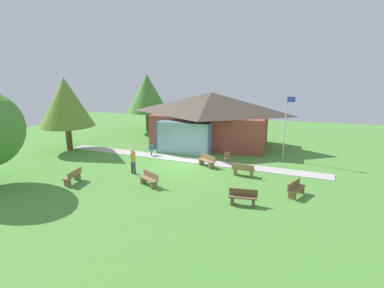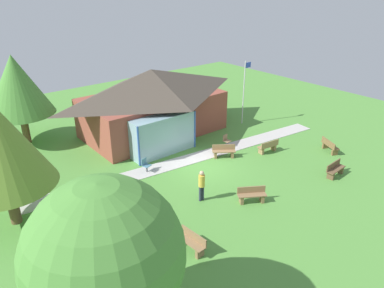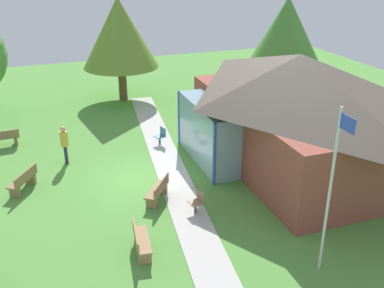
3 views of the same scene
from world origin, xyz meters
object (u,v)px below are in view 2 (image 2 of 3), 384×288
object	(u,v)px
pavilion	(153,101)
tree_behind_pavilion_left	(16,85)
patio_chair_lawn_spare	(227,141)
patio_chair_west	(146,166)
bench_mid_right	(268,147)
bench_front_center	(252,195)
bench_lawn_far_right	(330,146)
bench_front_left	(192,242)
visitor_strolling_lawn	(202,183)
flagpole	(244,90)
bench_front_right	(335,170)
bench_rear_near_path	(224,152)
tree_lawn_corner	(105,255)

from	to	relation	value
pavilion	tree_behind_pavilion_left	world-z (taller)	tree_behind_pavilion_left
patio_chair_lawn_spare	tree_behind_pavilion_left	size ratio (longest dim) A/B	0.14
patio_chair_lawn_spare	patio_chair_west	xyz separation A→B (m)	(-6.29, 0.45, 0.00)
pavilion	bench_mid_right	distance (m)	8.87
pavilion	bench_front_center	xyz separation A→B (m)	(-1.22, -10.97, -2.10)
bench_lawn_far_right	patio_chair_lawn_spare	distance (m)	6.91
pavilion	bench_front_left	xyz separation A→B (m)	(-5.98, -11.87, -2.10)
visitor_strolling_lawn	tree_behind_pavilion_left	world-z (taller)	tree_behind_pavilion_left
flagpole	patio_chair_lawn_spare	size ratio (longest dim) A/B	5.84
pavilion	bench_front_right	xyz separation A→B (m)	(4.67, -12.17, -2.10)
flagpole	tree_behind_pavilion_left	size ratio (longest dim) A/B	0.81
flagpole	bench_front_center	size ratio (longest dim) A/B	3.34
bench_lawn_far_right	bench_rear_near_path	bearing A→B (deg)	-97.09
visitor_strolling_lawn	tree_lawn_corner	size ratio (longest dim) A/B	0.30
bench_mid_right	bench_rear_near_path	bearing A→B (deg)	161.61
bench_front_right	visitor_strolling_lawn	distance (m)	8.38
bench_front_right	bench_front_center	distance (m)	6.01
flagpole	visitor_strolling_lawn	world-z (taller)	flagpole
bench_lawn_far_right	tree_behind_pavilion_left	size ratio (longest dim) A/B	0.25
bench_lawn_far_right	bench_front_left	size ratio (longest dim) A/B	1.01
flagpole	bench_rear_near_path	bearing A→B (deg)	-147.07
bench_front_center	patio_chair_lawn_spare	world-z (taller)	patio_chair_lawn_spare
bench_mid_right	bench_lawn_far_right	distance (m)	4.15
bench_front_center	bench_front_right	bearing A→B (deg)	-159.50
bench_lawn_far_right	patio_chair_lawn_spare	size ratio (longest dim) A/B	1.80
bench_front_right	visitor_strolling_lawn	world-z (taller)	visitor_strolling_lawn
pavilion	visitor_strolling_lawn	size ratio (longest dim) A/B	6.23
bench_rear_near_path	patio_chair_west	size ratio (longest dim) A/B	1.72
patio_chair_lawn_spare	tree_lawn_corner	size ratio (longest dim) A/B	0.15
bench_mid_right	tree_behind_pavilion_left	bearing A→B (deg)	142.46
tree_behind_pavilion_left	bench_lawn_far_right	bearing A→B (deg)	-43.15
bench_rear_near_path	patio_chair_west	xyz separation A→B (m)	(-5.01, 1.52, 0.01)
bench_rear_near_path	visitor_strolling_lawn	xyz separation A→B (m)	(-4.41, -2.94, 0.62)
bench_front_center	tree_lawn_corner	world-z (taller)	tree_lawn_corner
pavilion	flagpole	xyz separation A→B (m)	(6.60, -2.81, 0.29)
visitor_strolling_lawn	bench_front_right	bearing A→B (deg)	-23.17
patio_chair_west	tree_behind_pavilion_left	bearing A→B (deg)	-82.98
tree_lawn_corner	bench_mid_right	bearing A→B (deg)	22.40
bench_rear_near_path	tree_behind_pavilion_left	xyz separation A→B (m)	(-9.21, 10.48, 3.77)
pavilion	visitor_strolling_lawn	xyz separation A→B (m)	(-3.14, -9.20, -1.48)
bench_mid_right	bench_front_center	xyz separation A→B (m)	(-5.30, -3.38, 0.00)
bench_rear_near_path	bench_lawn_far_right	size ratio (longest dim) A/B	0.96
bench_front_left	patio_chair_lawn_spare	size ratio (longest dim) A/B	1.78
pavilion	bench_front_right	distance (m)	13.20
patio_chair_lawn_spare	patio_chair_west	distance (m)	6.30
bench_front_right	bench_rear_near_path	bearing A→B (deg)	-63.59
tree_lawn_corner	flagpole	bearing A→B (deg)	32.22
patio_chair_lawn_spare	bench_front_right	bearing A→B (deg)	98.87
patio_chair_west	visitor_strolling_lawn	bearing A→B (deg)	79.50
patio_chair_lawn_spare	tree_behind_pavilion_left	distance (m)	14.59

